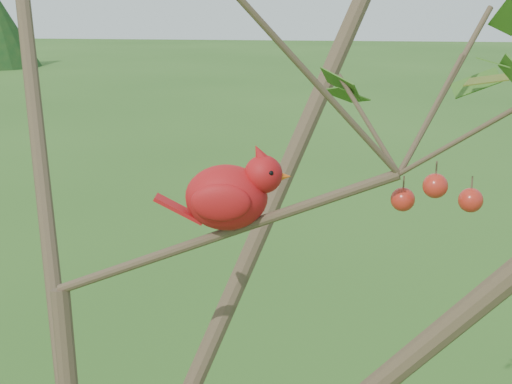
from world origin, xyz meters
TOP-DOWN VIEW (x-y plane):
  - crabapple_tree at (0.03, -0.02)m, footprint 2.35×2.05m
  - cardinal at (0.28, 0.07)m, footprint 0.23×0.12m
  - distant_trees at (1.58, 23.60)m, footprint 40.45×12.24m

SIDE VIEW (x-z plane):
  - distant_trees at x=1.58m, z-range -0.28..3.51m
  - crabapple_tree at x=0.03m, z-range 0.65..3.60m
  - cardinal at x=0.28m, z-range 2.07..2.23m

